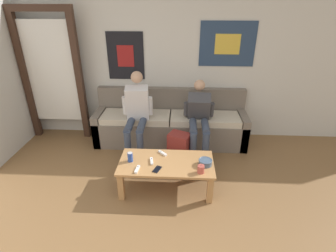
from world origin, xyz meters
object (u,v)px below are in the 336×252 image
at_px(cell_phone, 157,169).
at_px(ceramic_bowl, 205,162).
at_px(backpack, 179,149).
at_px(game_controller_near_left, 137,169).
at_px(person_seated_teen, 199,117).
at_px(game_controller_near_right, 163,153).
at_px(person_seated_adult, 137,112).
at_px(drink_can_blue, 130,157).
at_px(pillar_candle, 201,169).
at_px(game_controller_far_center, 152,161).
at_px(couch, 170,125).
at_px(coffee_table, 166,166).

bearing_deg(cell_phone, ceramic_bowl, 13.05).
height_order(backpack, game_controller_near_left, backpack).
xyz_separation_m(person_seated_teen, game_controller_near_right, (-0.50, -0.72, -0.21)).
height_order(backpack, game_controller_near_right, backpack).
bearing_deg(game_controller_near_left, game_controller_near_right, 53.61).
bearing_deg(person_seated_adult, drink_can_blue, -86.56).
distance_m(pillar_candle, game_controller_far_center, 0.63).
distance_m(couch, person_seated_teen, 0.64).
bearing_deg(backpack, game_controller_near_left, -122.23).
xyz_separation_m(couch, game_controller_far_center, (-0.18, -1.25, 0.10)).
distance_m(coffee_table, backpack, 0.61).
distance_m(coffee_table, pillar_candle, 0.47).
height_order(backpack, game_controller_far_center, backpack).
bearing_deg(couch, pillar_candle, -73.60).
bearing_deg(ceramic_bowl, game_controller_near_right, 158.17).
height_order(coffee_table, person_seated_adult, person_seated_adult).
bearing_deg(game_controller_far_center, person_seated_teen, 55.49).
xyz_separation_m(coffee_table, person_seated_adult, (-0.50, 0.88, 0.35)).
height_order(person_seated_teen, ceramic_bowl, person_seated_teen).
distance_m(couch, game_controller_near_left, 1.47).
xyz_separation_m(backpack, game_controller_near_left, (-0.49, -0.77, 0.18)).
bearing_deg(ceramic_bowl, game_controller_far_center, 177.91).
bearing_deg(game_controller_far_center, ceramic_bowl, -2.09).
bearing_deg(coffee_table, person_seated_adult, 119.84).
distance_m(couch, ceramic_bowl, 1.37).
height_order(game_controller_near_right, game_controller_far_center, same).
bearing_deg(game_controller_near_right, coffee_table, -71.98).
bearing_deg(drink_can_blue, game_controller_near_right, 26.21).
distance_m(couch, game_controller_near_right, 1.06).
bearing_deg(ceramic_bowl, coffee_table, 176.31).
relative_size(coffee_table, person_seated_teen, 1.06).
xyz_separation_m(game_controller_near_left, cell_phone, (0.24, 0.02, -0.01)).
bearing_deg(person_seated_adult, game_controller_far_center, -70.08).
relative_size(coffee_table, game_controller_near_right, 9.31).
height_order(game_controller_far_center, cell_phone, game_controller_far_center).
bearing_deg(backpack, ceramic_bowl, -61.77).
bearing_deg(person_seated_teen, game_controller_far_center, -124.51).
height_order(ceramic_bowl, game_controller_far_center, ceramic_bowl).
distance_m(person_seated_adult, backpack, 0.85).
bearing_deg(drink_can_blue, coffee_table, 0.77).
distance_m(pillar_candle, game_controller_near_right, 0.61).
bearing_deg(game_controller_near_left, pillar_candle, -0.55).
distance_m(backpack, ceramic_bowl, 0.73).
bearing_deg(couch, game_controller_near_left, -102.95).
bearing_deg(coffee_table, game_controller_near_left, -150.81).
bearing_deg(cell_phone, game_controller_near_right, 83.61).
bearing_deg(backpack, game_controller_near_right, -117.94).
relative_size(person_seated_adult, ceramic_bowl, 7.49).
bearing_deg(drink_can_blue, game_controller_near_left, -57.71).
relative_size(ceramic_bowl, game_controller_far_center, 1.14).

